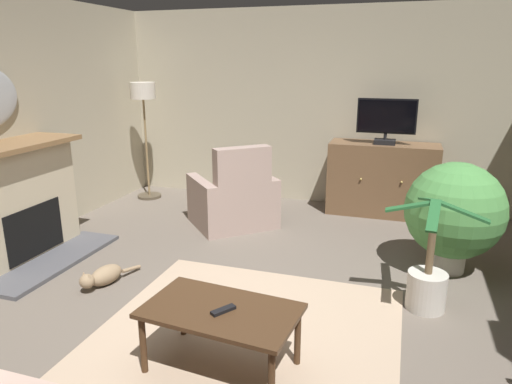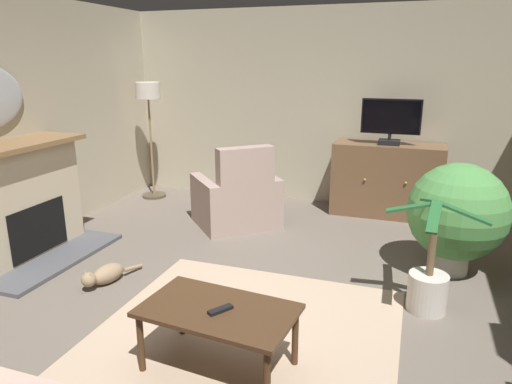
{
  "view_description": "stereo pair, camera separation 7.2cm",
  "coord_description": "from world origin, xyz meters",
  "px_view_note": "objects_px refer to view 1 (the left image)",
  "views": [
    {
      "loc": [
        1.12,
        -3.19,
        1.99
      ],
      "look_at": [
        0.03,
        0.18,
        0.98
      ],
      "focal_mm": 32.61,
      "sensor_mm": 36.0,
      "label": 1
    },
    {
      "loc": [
        1.19,
        -3.17,
        1.99
      ],
      "look_at": [
        0.03,
        0.18,
        0.98
      ],
      "focal_mm": 32.61,
      "sensor_mm": 36.0,
      "label": 2
    }
  ],
  "objects_px": {
    "armchair_facing_sofa": "(234,200)",
    "tv_remote": "(223,310)",
    "potted_plant_small_fern_corner": "(454,212)",
    "coffee_table": "(221,316)",
    "cat": "(103,276)",
    "fireplace": "(14,205)",
    "potted_plant_leafy_by_curtain": "(427,283)",
    "television": "(386,120)",
    "tv_cabinet": "(382,181)",
    "floor_lamp": "(144,108)"
  },
  "relations": [
    {
      "from": "fireplace",
      "to": "armchair_facing_sofa",
      "type": "distance_m",
      "value": 2.42
    },
    {
      "from": "cat",
      "to": "floor_lamp",
      "type": "bearing_deg",
      "value": 112.09
    },
    {
      "from": "tv_cabinet",
      "to": "potted_plant_small_fern_corner",
      "type": "height_order",
      "value": "potted_plant_small_fern_corner"
    },
    {
      "from": "tv_cabinet",
      "to": "coffee_table",
      "type": "height_order",
      "value": "tv_cabinet"
    },
    {
      "from": "tv_remote",
      "to": "armchair_facing_sofa",
      "type": "relative_size",
      "value": 0.14
    },
    {
      "from": "tv_remote",
      "to": "floor_lamp",
      "type": "height_order",
      "value": "floor_lamp"
    },
    {
      "from": "potted_plant_leafy_by_curtain",
      "to": "armchair_facing_sofa",
      "type": "bearing_deg",
      "value": 147.55
    },
    {
      "from": "potted_plant_small_fern_corner",
      "to": "coffee_table",
      "type": "bearing_deg",
      "value": -126.47
    },
    {
      "from": "fireplace",
      "to": "tv_remote",
      "type": "relative_size",
      "value": 9.01
    },
    {
      "from": "floor_lamp",
      "to": "potted_plant_small_fern_corner",
      "type": "bearing_deg",
      "value": -18.11
    },
    {
      "from": "tv_cabinet",
      "to": "television",
      "type": "height_order",
      "value": "television"
    },
    {
      "from": "tv_cabinet",
      "to": "tv_remote",
      "type": "height_order",
      "value": "tv_cabinet"
    },
    {
      "from": "cat",
      "to": "floor_lamp",
      "type": "distance_m",
      "value": 3.12
    },
    {
      "from": "tv_cabinet",
      "to": "tv_remote",
      "type": "bearing_deg",
      "value": -101.58
    },
    {
      "from": "fireplace",
      "to": "potted_plant_leafy_by_curtain",
      "type": "height_order",
      "value": "fireplace"
    },
    {
      "from": "tv_cabinet",
      "to": "tv_remote",
      "type": "relative_size",
      "value": 8.19
    },
    {
      "from": "coffee_table",
      "to": "armchair_facing_sofa",
      "type": "xyz_separation_m",
      "value": [
        -0.9,
        2.67,
        -0.07
      ]
    },
    {
      "from": "tv_cabinet",
      "to": "fireplace",
      "type": "bearing_deg",
      "value": -142.68
    },
    {
      "from": "television",
      "to": "floor_lamp",
      "type": "xyz_separation_m",
      "value": [
        -3.36,
        -0.23,
        0.07
      ]
    },
    {
      "from": "cat",
      "to": "potted_plant_leafy_by_curtain",
      "type": "bearing_deg",
      "value": 9.55
    },
    {
      "from": "tv_remote",
      "to": "armchair_facing_sofa",
      "type": "bearing_deg",
      "value": -127.31
    },
    {
      "from": "television",
      "to": "armchair_facing_sofa",
      "type": "bearing_deg",
      "value": -149.63
    },
    {
      "from": "fireplace",
      "to": "coffee_table",
      "type": "bearing_deg",
      "value": -21.44
    },
    {
      "from": "television",
      "to": "tv_remote",
      "type": "distance_m",
      "value": 3.86
    },
    {
      "from": "armchair_facing_sofa",
      "to": "potted_plant_small_fern_corner",
      "type": "xyz_separation_m",
      "value": [
        2.45,
        -0.57,
        0.28
      ]
    },
    {
      "from": "potted_plant_leafy_by_curtain",
      "to": "cat",
      "type": "height_order",
      "value": "potted_plant_leafy_by_curtain"
    },
    {
      "from": "tv_remote",
      "to": "cat",
      "type": "bearing_deg",
      "value": -84.72
    },
    {
      "from": "tv_cabinet",
      "to": "armchair_facing_sofa",
      "type": "bearing_deg",
      "value": -148.32
    },
    {
      "from": "television",
      "to": "cat",
      "type": "relative_size",
      "value": 1.17
    },
    {
      "from": "television",
      "to": "potted_plant_leafy_by_curtain",
      "type": "height_order",
      "value": "television"
    },
    {
      "from": "fireplace",
      "to": "armchair_facing_sofa",
      "type": "height_order",
      "value": "fireplace"
    },
    {
      "from": "coffee_table",
      "to": "tv_remote",
      "type": "xyz_separation_m",
      "value": [
        0.03,
        -0.03,
        0.06
      ]
    },
    {
      "from": "fireplace",
      "to": "potted_plant_leafy_by_curtain",
      "type": "xyz_separation_m",
      "value": [
        4.0,
        0.2,
        -0.35
      ]
    },
    {
      "from": "potted_plant_small_fern_corner",
      "to": "cat",
      "type": "xyz_separation_m",
      "value": [
        -3.03,
        -1.31,
        -0.52
      ]
    },
    {
      "from": "television",
      "to": "potted_plant_leafy_by_curtain",
      "type": "distance_m",
      "value": 2.67
    },
    {
      "from": "potted_plant_leafy_by_curtain",
      "to": "potted_plant_small_fern_corner",
      "type": "bearing_deg",
      "value": 74.4
    },
    {
      "from": "potted_plant_leafy_by_curtain",
      "to": "cat",
      "type": "distance_m",
      "value": 2.84
    },
    {
      "from": "armchair_facing_sofa",
      "to": "cat",
      "type": "relative_size",
      "value": 1.98
    },
    {
      "from": "television",
      "to": "potted_plant_leafy_by_curtain",
      "type": "bearing_deg",
      "value": -77.92
    },
    {
      "from": "tv_cabinet",
      "to": "floor_lamp",
      "type": "relative_size",
      "value": 0.82
    },
    {
      "from": "tv_remote",
      "to": "potted_plant_leafy_by_curtain",
      "type": "xyz_separation_m",
      "value": [
        1.28,
        1.29,
        -0.23
      ]
    },
    {
      "from": "tv_cabinet",
      "to": "potted_plant_small_fern_corner",
      "type": "xyz_separation_m",
      "value": [
        0.75,
        -1.62,
        0.15
      ]
    },
    {
      "from": "armchair_facing_sofa",
      "to": "floor_lamp",
      "type": "height_order",
      "value": "floor_lamp"
    },
    {
      "from": "tv_cabinet",
      "to": "tv_remote",
      "type": "distance_m",
      "value": 3.82
    },
    {
      "from": "coffee_table",
      "to": "potted_plant_small_fern_corner",
      "type": "bearing_deg",
      "value": 53.53
    },
    {
      "from": "fireplace",
      "to": "cat",
      "type": "distance_m",
      "value": 1.33
    },
    {
      "from": "fireplace",
      "to": "potted_plant_leafy_by_curtain",
      "type": "bearing_deg",
      "value": 2.86
    },
    {
      "from": "potted_plant_leafy_by_curtain",
      "to": "floor_lamp",
      "type": "bearing_deg",
      "value": 150.63
    },
    {
      "from": "potted_plant_small_fern_corner",
      "to": "tv_cabinet",
      "type": "bearing_deg",
      "value": 114.76
    },
    {
      "from": "armchair_facing_sofa",
      "to": "tv_remote",
      "type": "bearing_deg",
      "value": -70.89
    }
  ]
}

